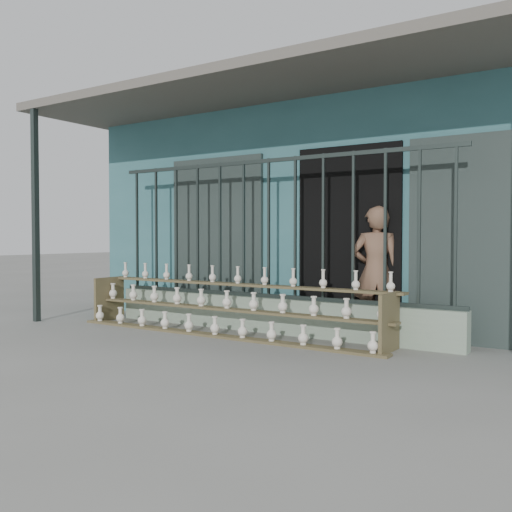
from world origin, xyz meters
The scene contains 6 objects.
ground centered at (0.00, 0.00, 0.00)m, with size 60.00×60.00×0.00m, color slate.
workshop_building centered at (0.00, 4.23, 1.62)m, with size 7.40×6.60×3.21m.
parapet_wall centered at (0.00, 1.30, 0.23)m, with size 5.00×0.20×0.45m, color gray.
security_fence centered at (0.00, 1.30, 1.35)m, with size 5.00×0.04×1.80m.
shelf_rack centered at (-0.38, 0.89, 0.36)m, with size 4.50×0.68×0.85m.
elderly_woman centered at (1.31, 1.69, 0.81)m, with size 0.59×0.39×1.62m, color brown.
Camera 1 is at (3.88, -4.96, 1.25)m, focal length 40.00 mm.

